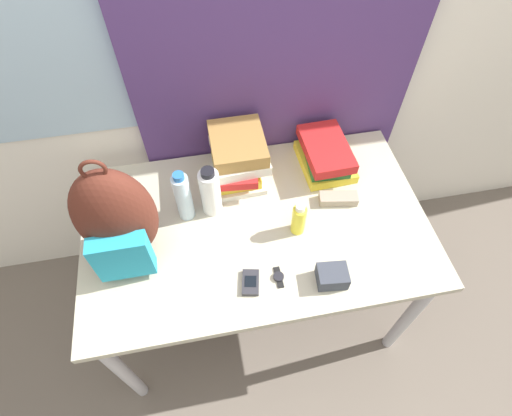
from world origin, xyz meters
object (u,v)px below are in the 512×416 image
(backpack, at_px, (117,220))
(sports_bottle, at_px, (210,192))
(book_stack_left, at_px, (238,157))
(water_bottle, at_px, (183,197))
(cell_phone, at_px, (251,282))
(camera_pouch, at_px, (332,276))
(sunglasses_case, at_px, (338,199))
(wristwatch, at_px, (279,277))
(sunscreen_bottle, at_px, (299,219))
(book_stack_center, at_px, (325,155))

(backpack, height_order, sports_bottle, backpack)
(book_stack_left, xyz_separation_m, water_bottle, (-0.23, -0.16, 0.00))
(cell_phone, xyz_separation_m, camera_pouch, (0.28, -0.04, 0.02))
(backpack, xyz_separation_m, water_bottle, (0.21, 0.13, -0.09))
(sunglasses_case, distance_m, wristwatch, 0.42)
(sunglasses_case, height_order, camera_pouch, camera_pouch)
(book_stack_left, bearing_deg, water_bottle, -144.87)
(sunscreen_bottle, xyz_separation_m, sunglasses_case, (0.19, 0.10, -0.05))
(wristwatch, bearing_deg, water_bottle, 131.29)
(water_bottle, relative_size, camera_pouch, 2.13)
(book_stack_center, bearing_deg, backpack, -160.89)
(backpack, xyz_separation_m, book_stack_center, (0.81, 0.28, -0.14))
(sunscreen_bottle, distance_m, cell_phone, 0.29)
(book_stack_center, distance_m, sports_bottle, 0.52)
(book_stack_left, bearing_deg, wristwatch, -82.75)
(sunscreen_bottle, height_order, cell_phone, sunscreen_bottle)
(sports_bottle, distance_m, camera_pouch, 0.54)
(backpack, xyz_separation_m, sunscreen_bottle, (0.62, -0.02, -0.13))
(wristwatch, bearing_deg, sports_bottle, 119.11)
(wristwatch, bearing_deg, book_stack_center, 57.83)
(cell_phone, xyz_separation_m, sunglasses_case, (0.41, 0.29, 0.01))
(water_bottle, relative_size, wristwatch, 2.93)
(backpack, height_order, cell_phone, backpack)
(sports_bottle, relative_size, sunglasses_case, 1.44)
(sunscreen_bottle, bearing_deg, book_stack_left, 119.65)
(sports_bottle, height_order, camera_pouch, sports_bottle)
(book_stack_center, height_order, camera_pouch, book_stack_center)
(sunscreen_bottle, bearing_deg, wristwatch, -121.78)
(book_stack_left, distance_m, cell_phone, 0.51)
(sunglasses_case, bearing_deg, camera_pouch, -111.33)
(water_bottle, xyz_separation_m, camera_pouch, (0.47, -0.37, -0.08))
(water_bottle, bearing_deg, sunglasses_case, -4.56)
(book_stack_left, height_order, book_stack_center, book_stack_left)
(cell_phone, bearing_deg, sunscreen_bottle, 41.09)
(camera_pouch, height_order, wristwatch, camera_pouch)
(camera_pouch, relative_size, wristwatch, 1.37)
(sunscreen_bottle, distance_m, sunglasses_case, 0.22)
(backpack, distance_m, book_stack_left, 0.54)
(book_stack_left, xyz_separation_m, sports_bottle, (-0.13, -0.15, -0.00))
(backpack, height_order, sunscreen_bottle, backpack)
(sports_bottle, height_order, sunglasses_case, sports_bottle)
(sports_bottle, bearing_deg, book_stack_left, 49.89)
(backpack, xyz_separation_m, book_stack_left, (0.44, 0.29, -0.09))
(sunscreen_bottle, relative_size, wristwatch, 1.86)
(sports_bottle, bearing_deg, cell_phone, -75.50)
(book_stack_left, xyz_separation_m, wristwatch, (0.06, -0.49, -0.11))
(sunscreen_bottle, bearing_deg, water_bottle, 159.85)
(backpack, height_order, book_stack_center, backpack)
(book_stack_left, xyz_separation_m, sunglasses_case, (0.37, -0.21, -0.09))
(sports_bottle, bearing_deg, sunglasses_case, -6.59)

